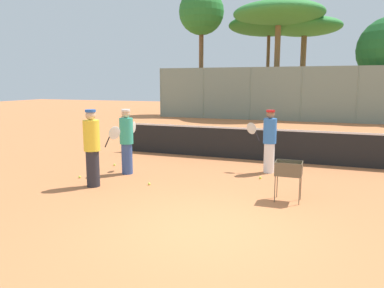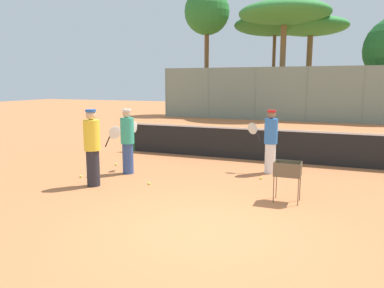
{
  "view_description": "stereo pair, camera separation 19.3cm",
  "coord_description": "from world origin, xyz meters",
  "px_view_note": "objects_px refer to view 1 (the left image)",
  "views": [
    {
      "loc": [
        1.93,
        -5.91,
        2.55
      ],
      "look_at": [
        -1.36,
        2.89,
        1.0
      ],
      "focal_mm": 35.0,
      "sensor_mm": 36.0,
      "label": 1
    },
    {
      "loc": [
        2.11,
        -5.84,
        2.55
      ],
      "look_at": [
        -1.36,
        2.89,
        1.0
      ],
      "focal_mm": 35.0,
      "sensor_mm": 36.0,
      "label": 2
    }
  ],
  "objects_px": {
    "tennis_net": "(267,144)",
    "player_red_cap": "(269,140)",
    "player_white_outfit": "(127,141)",
    "ball_cart": "(289,172)",
    "player_yellow_shirt": "(92,147)"
  },
  "relations": [
    {
      "from": "player_red_cap",
      "to": "ball_cart",
      "type": "distance_m",
      "value": 2.63
    },
    {
      "from": "tennis_net",
      "to": "player_yellow_shirt",
      "type": "distance_m",
      "value": 5.77
    },
    {
      "from": "tennis_net",
      "to": "player_yellow_shirt",
      "type": "bearing_deg",
      "value": -127.64
    },
    {
      "from": "player_yellow_shirt",
      "to": "ball_cart",
      "type": "bearing_deg",
      "value": -39.42
    },
    {
      "from": "player_red_cap",
      "to": "ball_cart",
      "type": "xyz_separation_m",
      "value": [
        0.82,
        -2.48,
        -0.28
      ]
    },
    {
      "from": "player_red_cap",
      "to": "tennis_net",
      "type": "bearing_deg",
      "value": -70.52
    },
    {
      "from": "tennis_net",
      "to": "player_red_cap",
      "type": "height_order",
      "value": "player_red_cap"
    },
    {
      "from": "tennis_net",
      "to": "ball_cart",
      "type": "distance_m",
      "value": 4.22
    },
    {
      "from": "player_white_outfit",
      "to": "player_red_cap",
      "type": "height_order",
      "value": "player_white_outfit"
    },
    {
      "from": "player_white_outfit",
      "to": "ball_cart",
      "type": "distance_m",
      "value": 4.64
    },
    {
      "from": "player_white_outfit",
      "to": "ball_cart",
      "type": "height_order",
      "value": "player_white_outfit"
    },
    {
      "from": "tennis_net",
      "to": "player_red_cap",
      "type": "relative_size",
      "value": 5.68
    },
    {
      "from": "player_white_outfit",
      "to": "tennis_net",
      "type": "bearing_deg",
      "value": -54.33
    },
    {
      "from": "player_yellow_shirt",
      "to": "ball_cart",
      "type": "height_order",
      "value": "player_yellow_shirt"
    },
    {
      "from": "tennis_net",
      "to": "player_yellow_shirt",
      "type": "xyz_separation_m",
      "value": [
        -3.51,
        -4.55,
        0.43
      ]
    }
  ]
}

